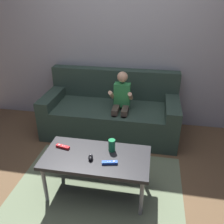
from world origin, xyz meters
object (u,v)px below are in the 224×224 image
Objects in this scene: game_remote_blue_near_edge at (110,163)px; nunchuk_black at (91,157)px; game_remote_red_far_corner at (63,147)px; coffee_table at (96,160)px; person_seated_on_couch at (121,103)px; couch at (111,113)px; soda_can at (112,145)px.

nunchuk_black reaches higher than game_remote_blue_near_edge.
nunchuk_black is at bearing -21.14° from game_remote_red_far_corner.
game_remote_blue_near_edge is 1.49× the size of nunchuk_black.
coffee_table is at bearing 149.49° from game_remote_blue_near_edge.
person_seated_on_couch reaches higher than game_remote_red_far_corner.
couch reaches higher than coffee_table.
person_seated_on_couch is 7.56× the size of soda_can.
nunchuk_black is at bearing 169.48° from game_remote_blue_near_edge.
couch is 1.29m from game_remote_blue_near_edge.
game_remote_blue_near_edge is 1.00× the size of game_remote_red_far_corner.
person_seated_on_couch is at bearing -46.87° from couch.
person_seated_on_couch reaches higher than nunchuk_black.
coffee_table is 0.18m from game_remote_blue_near_edge.
person_seated_on_couch is 9.51× the size of nunchuk_black.
person_seated_on_couch is 1.06m from nunchuk_black.
couch is 1.81× the size of coffee_table.
couch is at bearing 100.82° from soda_can.
nunchuk_black is 0.24m from soda_can.
game_remote_red_far_corner is (-0.28, -1.11, 0.16)m from couch.
person_seated_on_couch reaches higher than coffee_table.
couch reaches higher than game_remote_red_far_corner.
person_seated_on_couch is 0.89m from soda_can.
soda_can is (0.48, 0.04, 0.05)m from game_remote_red_far_corner.
person_seated_on_couch reaches higher than game_remote_blue_near_edge.
soda_can reaches higher than game_remote_blue_near_edge.
coffee_table is 0.09m from nunchuk_black.
coffee_table is (0.07, -1.17, 0.11)m from couch.
game_remote_blue_near_edge is at bearing -30.51° from coffee_table.
couch is 12.54× the size of game_remote_red_far_corner.
person_seated_on_couch is (0.16, -0.17, 0.24)m from couch.
couch is 12.54× the size of game_remote_blue_near_edge.
person_seated_on_couch is 1.09m from game_remote_blue_near_edge.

